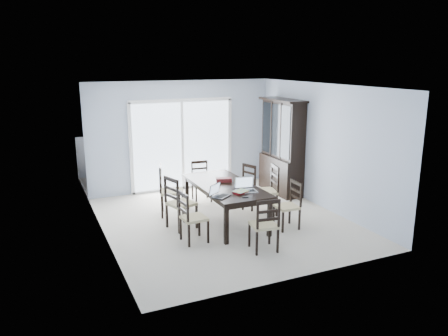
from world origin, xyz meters
The scene contains 24 objects.
floor centered at (0.00, 0.00, 0.00)m, with size 5.00×5.00×0.00m, color beige.
ceiling centered at (0.00, 0.00, 2.60)m, with size 5.00×5.00×0.00m, color white.
back_wall centered at (0.00, 2.50, 1.30)m, with size 4.50×0.02×2.60m, color #A9B5CA.
wall_left centered at (-2.25, 0.00, 1.30)m, with size 0.02×5.00×2.60m, color #A9B5CA.
wall_right centered at (2.25, 0.00, 1.30)m, with size 0.02×5.00×2.60m, color #A9B5CA.
balcony centered at (0.00, 3.50, -0.05)m, with size 4.50×2.00×0.10m, color gray.
railing centered at (0.00, 4.50, 0.55)m, with size 4.50×0.06×1.10m, color #99999E.
dining_table centered at (0.00, 0.00, 0.67)m, with size 1.00×2.20×0.75m.
china_hutch centered at (2.02, 1.25, 1.07)m, with size 0.50×1.38×2.20m.
sliding_door centered at (0.00, 2.48, 1.09)m, with size 2.52×0.05×2.18m.
chair_left_near centered at (-0.97, -0.68, 0.56)m, with size 0.43×0.42×1.05m.
chair_left_mid centered at (-0.97, -0.01, 0.62)m, with size 0.56×0.55×1.17m.
chair_left_far centered at (-0.91, 0.81, 0.64)m, with size 0.58×0.57×1.20m.
chair_right_near centered at (0.99, -0.79, 0.54)m, with size 0.41×0.40×1.03m.
chair_right_mid centered at (1.01, 0.04, 0.62)m, with size 0.53×0.52×1.17m.
chair_right_far centered at (0.81, 0.71, 0.54)m, with size 0.50×0.50×1.03m.
chair_end_near centered at (0.03, -1.55, 0.56)m, with size 0.45×0.46×1.06m.
chair_end_far centered at (0.07, 1.48, 0.53)m, with size 0.42×0.43×1.01m.
laptop_dark centered at (-0.38, -0.69, 0.80)m, with size 0.39×0.37×0.22m.
laptop_silver centered at (0.16, -0.61, 0.81)m, with size 0.40×0.31×0.25m.
book_stack centered at (0.02, -0.64, 0.77)m, with size 0.31×0.28×0.04m.
cell_phone centered at (-0.02, -0.90, 0.76)m, with size 0.11×0.05×0.01m, color black.
game_box centered at (0.06, 0.17, 0.79)m, with size 0.29×0.15×0.07m, color #4D0F16.
hot_tub centered at (-0.50, 3.46, 0.46)m, with size 1.86×1.68×0.91m.
Camera 1 is at (-3.28, -7.30, 3.05)m, focal length 35.00 mm.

